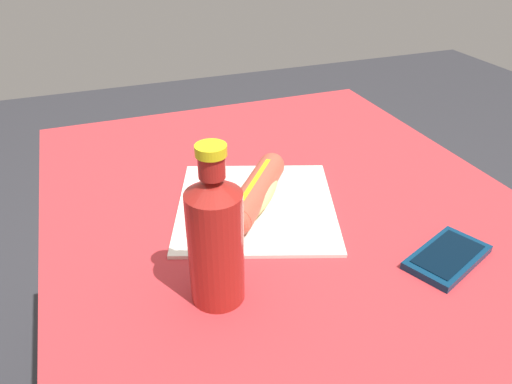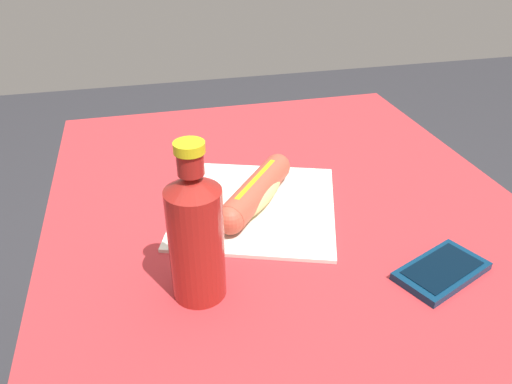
# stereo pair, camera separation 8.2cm
# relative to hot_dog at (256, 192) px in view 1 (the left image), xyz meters

# --- Properties ---
(dining_table) EXTENTS (0.98, 0.80, 0.74)m
(dining_table) POSITION_rel_hot_dog_xyz_m (-0.02, -0.05, -0.19)
(dining_table) COLOR brown
(dining_table) RESTS_ON ground
(paper_wrapper) EXTENTS (0.35, 0.34, 0.01)m
(paper_wrapper) POSITION_rel_hot_dog_xyz_m (-0.00, 0.00, -0.03)
(paper_wrapper) COLOR silver
(paper_wrapper) RESTS_ON dining_table
(hot_dog) EXTENTS (0.19, 0.16, 0.05)m
(hot_dog) POSITION_rel_hot_dog_xyz_m (0.00, 0.00, 0.00)
(hot_dog) COLOR #E5BC75
(hot_dog) RESTS_ON paper_wrapper
(cell_phone) EXTENTS (0.12, 0.15, 0.01)m
(cell_phone) POSITION_rel_hot_dog_xyz_m (-0.23, -0.21, -0.02)
(cell_phone) COLOR #0A2D4C
(cell_phone) RESTS_ON dining_table
(soda_bottle) EXTENTS (0.07, 0.07, 0.22)m
(soda_bottle) POSITION_rel_hot_dog_xyz_m (-0.18, 0.12, 0.06)
(soda_bottle) COLOR maroon
(soda_bottle) RESTS_ON dining_table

